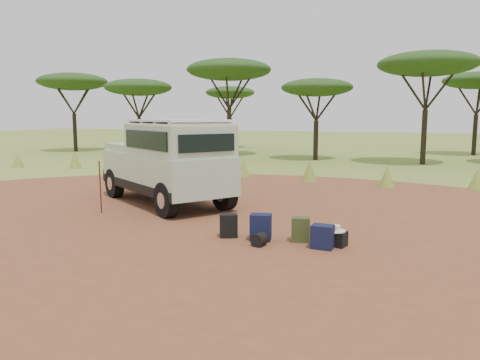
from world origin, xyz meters
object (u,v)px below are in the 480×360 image
at_px(safari_vehicle, 168,164).
at_px(walking_staff, 100,187).
at_px(backpack_olive, 301,230).
at_px(duffel_navy, 322,237).
at_px(hard_case, 335,239).
at_px(backpack_navy, 261,227).
at_px(backpack_black, 229,226).

relative_size(safari_vehicle, walking_staff, 3.55).
relative_size(safari_vehicle, backpack_olive, 10.37).
bearing_deg(duffel_navy, hard_case, 57.69).
distance_m(walking_staff, hard_case, 6.39).
bearing_deg(backpack_olive, duffel_navy, -46.09).
bearing_deg(backpack_navy, walking_staff, 157.28).
relative_size(walking_staff, backpack_black, 2.98).
xyz_separation_m(safari_vehicle, backpack_black, (3.22, -2.83, -0.95)).
bearing_deg(hard_case, walking_staff, -173.10).
bearing_deg(duffel_navy, safari_vehicle, 152.55).
height_order(walking_staff, duffel_navy, walking_staff).
height_order(backpack_navy, backpack_olive, backpack_navy).
xyz_separation_m(backpack_black, duffel_navy, (2.06, -0.10, -0.02)).
distance_m(backpack_olive, hard_case, 0.73).
bearing_deg(backpack_black, duffel_navy, -30.75).
distance_m(safari_vehicle, hard_case, 6.17).
xyz_separation_m(backpack_olive, duffel_navy, (0.53, -0.33, -0.02)).
bearing_deg(safari_vehicle, hard_case, 6.62).
xyz_separation_m(walking_staff, hard_case, (6.33, -0.66, -0.58)).
distance_m(walking_staff, backpack_black, 4.19).
distance_m(backpack_black, hard_case, 2.27).
xyz_separation_m(duffel_navy, hard_case, (0.19, 0.29, -0.08)).
relative_size(backpack_navy, backpack_olive, 1.09).
relative_size(safari_vehicle, backpack_black, 10.57).
bearing_deg(backpack_olive, hard_case, -17.45).
distance_m(safari_vehicle, backpack_black, 4.39).
height_order(backpack_navy, duffel_navy, backpack_navy).
relative_size(duffel_navy, hard_case, 1.10).
xyz_separation_m(walking_staff, backpack_black, (4.07, -0.85, -0.48)).
distance_m(backpack_black, duffel_navy, 2.06).
distance_m(safari_vehicle, walking_staff, 2.21).
bearing_deg(duffel_navy, backpack_black, 178.84).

